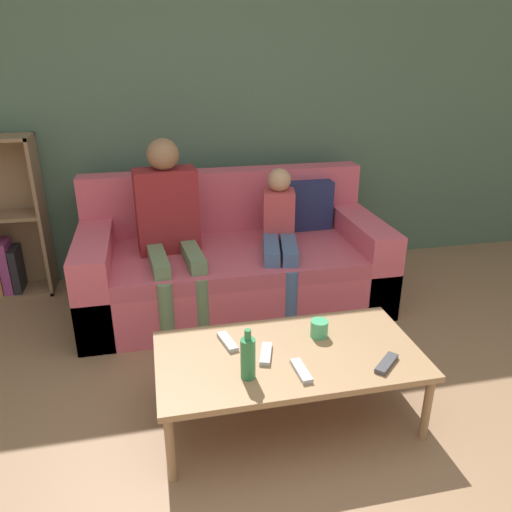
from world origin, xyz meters
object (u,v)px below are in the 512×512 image
(tv_remote_1, at_px, (387,363))
(tv_remote_3, at_px, (228,342))
(couch, at_px, (234,263))
(cup_near, at_px, (319,329))
(coffee_table, at_px, (288,358))
(tv_remote_0, at_px, (266,354))
(tv_remote_2, at_px, (301,371))
(person_adult, at_px, (169,219))
(person_child, at_px, (279,235))
(bottle, at_px, (248,358))

(tv_remote_1, relative_size, tv_remote_3, 0.89)
(couch, relative_size, cup_near, 23.35)
(coffee_table, bearing_deg, tv_remote_1, -25.33)
(tv_remote_0, height_order, tv_remote_1, same)
(tv_remote_2, bearing_deg, person_adult, 106.13)
(person_child, xyz_separation_m, tv_remote_3, (-0.51, -0.98, -0.15))
(coffee_table, bearing_deg, bottle, -147.45)
(tv_remote_1, distance_m, tv_remote_2, 0.39)
(person_adult, relative_size, tv_remote_0, 6.65)
(person_child, bearing_deg, cup_near, -81.23)
(coffee_table, height_order, cup_near, cup_near)
(person_child, bearing_deg, bottle, -98.32)
(cup_near, distance_m, tv_remote_0, 0.32)
(person_adult, xyz_separation_m, cup_near, (0.66, -1.07, -0.26))
(tv_remote_0, bearing_deg, bottle, -111.28)
(couch, height_order, coffee_table, couch)
(cup_near, distance_m, tv_remote_2, 0.33)
(tv_remote_1, bearing_deg, coffee_table, -158.09)
(coffee_table, height_order, tv_remote_1, tv_remote_1)
(person_child, bearing_deg, tv_remote_3, -105.61)
(couch, distance_m, coffee_table, 1.28)
(couch, relative_size, person_adult, 1.74)
(couch, xyz_separation_m, bottle, (-0.18, -1.42, 0.18))
(person_adult, relative_size, tv_remote_1, 7.46)
(couch, bearing_deg, tv_remote_0, -93.14)
(person_child, height_order, tv_remote_1, person_child)
(coffee_table, height_order, bottle, bottle)
(cup_near, bearing_deg, tv_remote_3, 176.50)
(coffee_table, height_order, person_child, person_child)
(coffee_table, bearing_deg, tv_remote_0, -179.04)
(coffee_table, xyz_separation_m, tv_remote_3, (-0.27, 0.14, 0.04))
(person_adult, relative_size, bottle, 4.95)
(cup_near, bearing_deg, tv_remote_0, -159.24)
(bottle, bearing_deg, tv_remote_3, 99.04)
(coffee_table, distance_m, person_child, 1.16)
(couch, relative_size, tv_remote_3, 11.60)
(cup_near, relative_size, tv_remote_2, 0.51)
(tv_remote_0, distance_m, bottle, 0.20)
(tv_remote_0, distance_m, tv_remote_1, 0.55)
(person_child, relative_size, tv_remote_2, 5.48)
(couch, distance_m, cup_near, 1.19)
(person_child, relative_size, cup_near, 10.80)
(tv_remote_3, bearing_deg, cup_near, -16.24)
(tv_remote_1, relative_size, bottle, 0.66)
(person_child, xyz_separation_m, bottle, (-0.47, -1.26, -0.06))
(couch, distance_m, tv_remote_2, 1.44)
(person_child, xyz_separation_m, tv_remote_2, (-0.23, -1.28, -0.15))
(person_adult, distance_m, bottle, 1.37)
(tv_remote_3, bearing_deg, tv_remote_2, -59.99)
(couch, height_order, tv_remote_3, couch)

